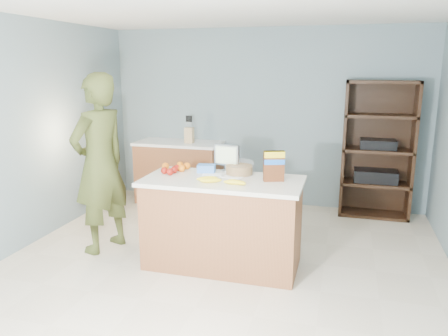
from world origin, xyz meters
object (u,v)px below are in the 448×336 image
(tv, at_px, (227,156))
(cereal_box, at_px, (274,164))
(counter_peninsula, at_px, (223,226))
(shelving_unit, at_px, (377,152))
(person, at_px, (100,164))

(tv, relative_size, cereal_box, 0.96)
(counter_peninsula, xyz_separation_m, shelving_unit, (1.55, 2.05, 0.45))
(person, relative_size, tv, 6.80)
(person, height_order, tv, person)
(person, height_order, cereal_box, person)
(shelving_unit, bearing_deg, counter_peninsula, -127.11)
(person, bearing_deg, cereal_box, 108.64)
(counter_peninsula, height_order, shelving_unit, shelving_unit)
(person, distance_m, tv, 1.36)
(shelving_unit, distance_m, cereal_box, 2.26)
(counter_peninsula, distance_m, person, 1.47)
(shelving_unit, relative_size, cereal_box, 6.15)
(person, bearing_deg, counter_peninsula, 106.38)
(counter_peninsula, height_order, cereal_box, cereal_box)
(counter_peninsula, xyz_separation_m, tv, (-0.05, 0.33, 0.64))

